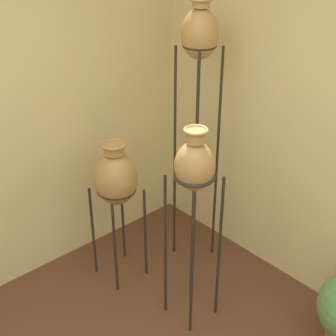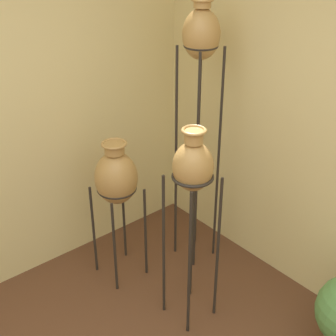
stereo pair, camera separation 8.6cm
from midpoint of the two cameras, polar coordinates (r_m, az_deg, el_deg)
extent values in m
cylinder|color=#28231E|center=(3.40, 2.69, -0.31)|extent=(0.02, 0.02, 1.73)
cylinder|color=#28231E|center=(3.55, 5.30, 0.86)|extent=(0.02, 0.02, 1.73)
cylinder|color=#28231E|center=(3.55, 0.14, 0.99)|extent=(0.02, 0.02, 1.73)
cylinder|color=#28231E|center=(3.69, 2.75, 2.06)|extent=(0.02, 0.02, 1.73)
torus|color=#28231E|center=(3.24, 3.08, 14.68)|extent=(0.23, 0.23, 0.02)
ellipsoid|color=#B28447|center=(3.22, 3.12, 15.99)|extent=(0.25, 0.25, 0.34)
cylinder|color=#B28447|center=(3.19, 3.21, 19.40)|extent=(0.11, 0.11, 0.05)
cylinder|color=#28231E|center=(3.00, 2.11, -11.96)|extent=(0.02, 0.02, 1.11)
cylinder|color=#28231E|center=(3.15, 5.49, -9.93)|extent=(0.02, 0.02, 1.11)
cylinder|color=#28231E|center=(3.15, -1.12, -9.75)|extent=(0.02, 0.02, 1.11)
cylinder|color=#28231E|center=(3.29, 2.25, -7.93)|extent=(0.02, 0.02, 1.11)
torus|color=#28231E|center=(2.84, 2.38, -1.03)|extent=(0.26, 0.26, 0.02)
ellipsoid|color=#B28447|center=(2.80, 2.41, 0.23)|extent=(0.25, 0.25, 0.31)
cylinder|color=#B28447|center=(2.72, 2.49, 3.87)|extent=(0.11, 0.11, 0.08)
torus|color=#B28447|center=(2.70, 2.51, 4.63)|extent=(0.15, 0.15, 0.02)
cylinder|color=#28231E|center=(3.44, -7.20, -9.79)|extent=(0.02, 0.02, 0.76)
cylinder|color=#28231E|center=(3.57, -3.48, -7.98)|extent=(0.02, 0.02, 0.76)
cylinder|color=#28231E|center=(3.64, -9.80, -7.68)|extent=(0.02, 0.02, 0.76)
cylinder|color=#28231E|center=(3.76, -6.20, -6.05)|extent=(0.02, 0.02, 0.76)
torus|color=#28231E|center=(3.39, -7.03, -2.61)|extent=(0.29, 0.29, 0.02)
ellipsoid|color=#B28447|center=(3.35, -7.12, -1.30)|extent=(0.31, 0.31, 0.40)
cylinder|color=#B28447|center=(3.24, -7.36, 2.30)|extent=(0.14, 0.14, 0.07)
torus|color=#B28447|center=(3.22, -7.40, 2.87)|extent=(0.18, 0.18, 0.02)
camera|label=1|loc=(0.04, -90.76, -0.41)|focal=50.00mm
camera|label=2|loc=(0.04, 89.24, 0.41)|focal=50.00mm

